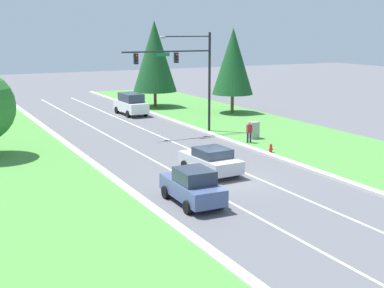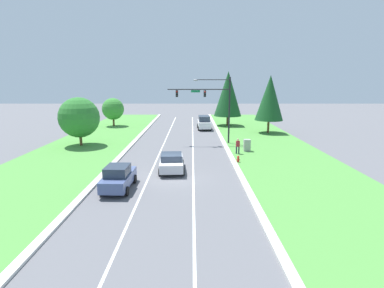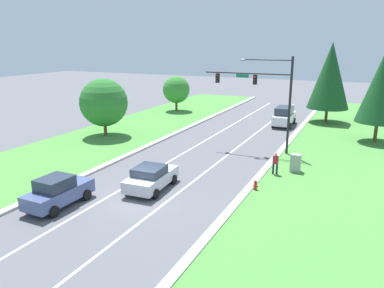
{
  "view_description": "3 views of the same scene",
  "coord_description": "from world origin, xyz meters",
  "px_view_note": "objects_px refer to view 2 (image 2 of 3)",
  "views": [
    {
      "loc": [
        -14.9,
        -24.83,
        8.32
      ],
      "look_at": [
        1.23,
        6.63,
        0.7
      ],
      "focal_mm": 50.0,
      "sensor_mm": 36.0,
      "label": 1
    },
    {
      "loc": [
        1.69,
        -23.11,
        7.62
      ],
      "look_at": [
        1.67,
        8.37,
        0.97
      ],
      "focal_mm": 28.0,
      "sensor_mm": 36.0,
      "label": 2
    },
    {
      "loc": [
        11.86,
        -17.56,
        9.1
      ],
      "look_at": [
        -0.57,
        8.93,
        1.17
      ],
      "focal_mm": 35.0,
      "sensor_mm": 36.0,
      "label": 3
    }
  ],
  "objects_px": {
    "slate_blue_sedan": "(119,178)",
    "conifer_near_right_tree": "(228,94)",
    "oak_near_left_tree": "(79,117)",
    "conifer_far_right_tree": "(270,98)",
    "pedestrian": "(238,146)",
    "oak_far_left_tree": "(113,109)",
    "silver_sedan": "(172,162)",
    "utility_cabinet": "(247,146)",
    "white_suv": "(204,122)",
    "fire_hydrant": "(238,159)",
    "traffic_signal_mast": "(212,100)"
  },
  "relations": [
    {
      "from": "slate_blue_sedan",
      "to": "conifer_near_right_tree",
      "type": "relative_size",
      "value": 0.45
    },
    {
      "from": "utility_cabinet",
      "to": "conifer_near_right_tree",
      "type": "bearing_deg",
      "value": 89.81
    },
    {
      "from": "utility_cabinet",
      "to": "oak_far_left_tree",
      "type": "xyz_separation_m",
      "value": [
        -19.4,
        18.68,
        2.29
      ]
    },
    {
      "from": "traffic_signal_mast",
      "to": "silver_sedan",
      "type": "xyz_separation_m",
      "value": [
        -4.17,
        -11.53,
        -4.57
      ]
    },
    {
      "from": "silver_sedan",
      "to": "slate_blue_sedan",
      "type": "bearing_deg",
      "value": -131.14
    },
    {
      "from": "oak_near_left_tree",
      "to": "conifer_far_right_tree",
      "type": "xyz_separation_m",
      "value": [
        24.55,
        8.77,
        1.8
      ]
    },
    {
      "from": "traffic_signal_mast",
      "to": "white_suv",
      "type": "relative_size",
      "value": 1.63
    },
    {
      "from": "fire_hydrant",
      "to": "oak_far_left_tree",
      "type": "height_order",
      "value": "oak_far_left_tree"
    },
    {
      "from": "fire_hydrant",
      "to": "conifer_near_right_tree",
      "type": "relative_size",
      "value": 0.08
    },
    {
      "from": "fire_hydrant",
      "to": "pedestrian",
      "type": "bearing_deg",
      "value": 82.36
    },
    {
      "from": "traffic_signal_mast",
      "to": "pedestrian",
      "type": "distance_m",
      "value": 7.51
    },
    {
      "from": "traffic_signal_mast",
      "to": "oak_near_left_tree",
      "type": "xyz_separation_m",
      "value": [
        -15.68,
        -1.34,
        -1.96
      ]
    },
    {
      "from": "conifer_far_right_tree",
      "to": "oak_far_left_tree",
      "type": "distance_m",
      "value": 25.69
    },
    {
      "from": "slate_blue_sedan",
      "to": "white_suv",
      "type": "distance_m",
      "value": 28.23
    },
    {
      "from": "conifer_near_right_tree",
      "to": "conifer_far_right_tree",
      "type": "height_order",
      "value": "conifer_near_right_tree"
    },
    {
      "from": "traffic_signal_mast",
      "to": "utility_cabinet",
      "type": "distance_m",
      "value": 7.35
    },
    {
      "from": "fire_hydrant",
      "to": "conifer_far_right_tree",
      "type": "height_order",
      "value": "conifer_far_right_tree"
    },
    {
      "from": "utility_cabinet",
      "to": "pedestrian",
      "type": "distance_m",
      "value": 1.71
    },
    {
      "from": "pedestrian",
      "to": "conifer_near_right_tree",
      "type": "height_order",
      "value": "conifer_near_right_tree"
    },
    {
      "from": "slate_blue_sedan",
      "to": "conifer_far_right_tree",
      "type": "relative_size",
      "value": 0.49
    },
    {
      "from": "slate_blue_sedan",
      "to": "oak_far_left_tree",
      "type": "distance_m",
      "value": 31.47
    },
    {
      "from": "fire_hydrant",
      "to": "oak_far_left_tree",
      "type": "relative_size",
      "value": 0.15
    },
    {
      "from": "slate_blue_sedan",
      "to": "white_suv",
      "type": "bearing_deg",
      "value": 76.63
    },
    {
      "from": "oak_near_left_tree",
      "to": "oak_far_left_tree",
      "type": "xyz_separation_m",
      "value": [
        -0.1,
        15.67,
        -0.44
      ]
    },
    {
      "from": "slate_blue_sedan",
      "to": "fire_hydrant",
      "type": "xyz_separation_m",
      "value": [
        9.62,
        7.05,
        -0.53
      ]
    },
    {
      "from": "utility_cabinet",
      "to": "oak_near_left_tree",
      "type": "relative_size",
      "value": 0.24
    },
    {
      "from": "fire_hydrant",
      "to": "traffic_signal_mast",
      "type": "bearing_deg",
      "value": 102.37
    },
    {
      "from": "fire_hydrant",
      "to": "oak_far_left_tree",
      "type": "bearing_deg",
      "value": 127.3
    },
    {
      "from": "silver_sedan",
      "to": "utility_cabinet",
      "type": "bearing_deg",
      "value": 39.48
    },
    {
      "from": "fire_hydrant",
      "to": "white_suv",
      "type": "bearing_deg",
      "value": 96.88
    },
    {
      "from": "traffic_signal_mast",
      "to": "slate_blue_sedan",
      "type": "relative_size",
      "value": 1.93
    },
    {
      "from": "utility_cabinet",
      "to": "oak_far_left_tree",
      "type": "bearing_deg",
      "value": 136.08
    },
    {
      "from": "slate_blue_sedan",
      "to": "utility_cabinet",
      "type": "relative_size",
      "value": 3.06
    },
    {
      "from": "white_suv",
      "to": "utility_cabinet",
      "type": "bearing_deg",
      "value": -76.76
    },
    {
      "from": "conifer_near_right_tree",
      "to": "conifer_far_right_tree",
      "type": "distance_m",
      "value": 9.1
    },
    {
      "from": "oak_far_left_tree",
      "to": "fire_hydrant",
      "type": "bearing_deg",
      "value": -52.7
    },
    {
      "from": "slate_blue_sedan",
      "to": "oak_far_left_tree",
      "type": "xyz_separation_m",
      "value": [
        -8.13,
        30.33,
        2.09
      ]
    },
    {
      "from": "slate_blue_sedan",
      "to": "fire_hydrant",
      "type": "height_order",
      "value": "slate_blue_sedan"
    },
    {
      "from": "oak_near_left_tree",
      "to": "oak_far_left_tree",
      "type": "distance_m",
      "value": 15.68
    },
    {
      "from": "white_suv",
      "to": "oak_far_left_tree",
      "type": "distance_m",
      "value": 15.71
    },
    {
      "from": "oak_far_left_tree",
      "to": "conifer_far_right_tree",
      "type": "bearing_deg",
      "value": -15.65
    },
    {
      "from": "silver_sedan",
      "to": "oak_far_left_tree",
      "type": "distance_m",
      "value": 28.43
    },
    {
      "from": "traffic_signal_mast",
      "to": "silver_sedan",
      "type": "relative_size",
      "value": 1.85
    },
    {
      "from": "white_suv",
      "to": "silver_sedan",
      "type": "height_order",
      "value": "white_suv"
    },
    {
      "from": "pedestrian",
      "to": "silver_sedan",
      "type": "bearing_deg",
      "value": 39.0
    },
    {
      "from": "pedestrian",
      "to": "utility_cabinet",
      "type": "bearing_deg",
      "value": -138.13
    },
    {
      "from": "oak_near_left_tree",
      "to": "white_suv",
      "type": "bearing_deg",
      "value": 39.75
    },
    {
      "from": "white_suv",
      "to": "conifer_far_right_tree",
      "type": "height_order",
      "value": "conifer_far_right_tree"
    },
    {
      "from": "traffic_signal_mast",
      "to": "utility_cabinet",
      "type": "bearing_deg",
      "value": -50.26
    },
    {
      "from": "white_suv",
      "to": "fire_hydrant",
      "type": "height_order",
      "value": "white_suv"
    }
  ]
}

